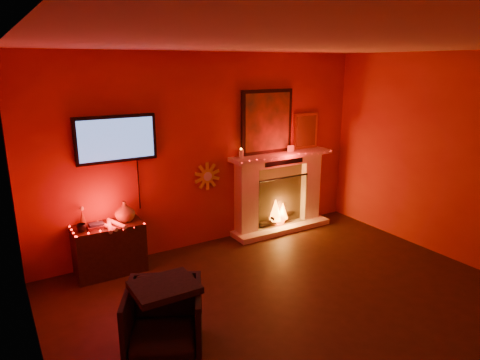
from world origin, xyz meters
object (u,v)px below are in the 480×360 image
object	(u,v)px
sunburst_clock	(207,176)
armchair	(164,319)
fireplace	(279,185)
tv	(116,139)
console_table	(110,246)

from	to	relation	value
sunburst_clock	armchair	distance (m)	2.57
fireplace	armchair	xyz separation A→B (m)	(-2.66, -1.91, -0.41)
tv	sunburst_clock	xyz separation A→B (m)	(1.25, 0.03, -0.65)
tv	sunburst_clock	bearing A→B (deg)	1.24
tv	armchair	xyz separation A→B (m)	(-0.22, -1.97, -1.33)
fireplace	sunburst_clock	world-z (taller)	fireplace
sunburst_clock	fireplace	bearing A→B (deg)	-4.37
tv	console_table	distance (m)	1.32
tv	console_table	world-z (taller)	tv
console_table	armchair	xyz separation A→B (m)	(0.01, -1.78, -0.04)
tv	sunburst_clock	size ratio (longest dim) A/B	3.10
tv	armchair	size ratio (longest dim) A/B	1.79
sunburst_clock	armchair	size ratio (longest dim) A/B	0.58
fireplace	armchair	distance (m)	3.30
fireplace	console_table	world-z (taller)	fireplace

